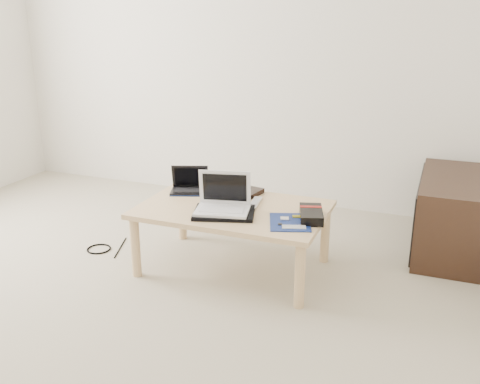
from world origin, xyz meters
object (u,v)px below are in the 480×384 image
at_px(media_cabinet, 449,214).
at_px(netbook, 190,186).
at_px(white_laptop, 223,202).
at_px(gpu_box, 311,214).
at_px(coffee_table, 233,215).

relative_size(media_cabinet, netbook, 3.22).
bearing_deg(white_laptop, gpu_box, 10.66).
relative_size(coffee_table, netbook, 3.93).
distance_m(coffee_table, white_laptop, 0.16).
distance_m(white_laptop, gpu_box, 0.51).
xyz_separation_m(media_cabinet, netbook, (-1.58, -0.59, 0.19)).
xyz_separation_m(coffee_table, media_cabinet, (1.21, 0.77, -0.10)).
bearing_deg(netbook, white_laptop, -38.70).
bearing_deg(white_laptop, coffee_table, 82.16).
height_order(media_cabinet, netbook, netbook).
height_order(netbook, gpu_box, netbook).
distance_m(netbook, gpu_box, 0.87).
distance_m(media_cabinet, netbook, 1.70).
bearing_deg(coffee_table, gpu_box, -2.16).
bearing_deg(gpu_box, coffee_table, 177.84).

